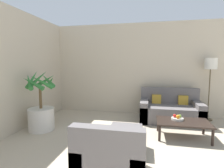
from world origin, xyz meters
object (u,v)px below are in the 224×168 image
(coffee_table, at_px, (183,123))
(ottoman, at_px, (126,138))
(fruit_bowl, at_px, (177,119))
(apple_red, at_px, (175,116))
(potted_palm, at_px, (41,111))
(armchair, at_px, (112,160))
(apple_green, at_px, (180,116))
(orange_fruit, at_px, (178,117))
(floor_lamp, at_px, (211,68))
(sofa_loveseat, at_px, (170,111))

(coffee_table, height_order, ottoman, ottoman)
(fruit_bowl, distance_m, apple_red, 0.08)
(potted_palm, height_order, ottoman, potted_palm)
(coffee_table, height_order, armchair, armchair)
(apple_green, distance_m, orange_fruit, 0.09)
(orange_fruit, relative_size, armchair, 0.09)
(apple_red, xyz_separation_m, ottoman, (-0.92, -0.84, -0.22))
(armchair, bearing_deg, ottoman, 85.57)
(floor_lamp, bearing_deg, coffee_table, -122.93)
(sofa_loveseat, relative_size, floor_lamp, 0.93)
(apple_green, bearing_deg, fruit_bowl, -153.28)
(sofa_loveseat, distance_m, fruit_bowl, 0.99)
(apple_green, relative_size, ottoman, 0.12)
(ottoman, bearing_deg, apple_red, 42.41)
(potted_palm, bearing_deg, orange_fruit, 4.41)
(ottoman, bearing_deg, armchair, -94.43)
(potted_palm, height_order, fruit_bowl, potted_palm)
(floor_lamp, bearing_deg, sofa_loveseat, -163.44)
(orange_fruit, bearing_deg, apple_green, 56.64)
(potted_palm, relative_size, apple_green, 20.82)
(potted_palm, distance_m, ottoman, 2.08)
(sofa_loveseat, xyz_separation_m, ottoman, (-0.94, -1.80, -0.08))
(floor_lamp, distance_m, coffee_table, 1.96)
(apple_green, xyz_separation_m, ottoman, (-1.02, -0.84, -0.21))
(apple_green, height_order, ottoman, apple_green)
(potted_palm, height_order, armchair, potted_palm)
(orange_fruit, bearing_deg, armchair, -122.82)
(orange_fruit, distance_m, armchair, 1.92)
(armchair, height_order, ottoman, armchair)
(apple_red, height_order, apple_green, apple_red)
(fruit_bowl, xyz_separation_m, ottoman, (-0.97, -0.81, -0.16))
(potted_palm, distance_m, floor_lamp, 4.36)
(floor_lamp, xyz_separation_m, fruit_bowl, (-0.98, -1.29, -1.04))
(potted_palm, relative_size, sofa_loveseat, 0.89)
(orange_fruit, bearing_deg, sofa_loveseat, 91.79)
(fruit_bowl, height_order, ottoman, ottoman)
(sofa_loveseat, relative_size, apple_green, 23.30)
(apple_red, height_order, armchair, armchair)
(potted_palm, relative_size, fruit_bowl, 5.71)
(floor_lamp, relative_size, armchair, 1.96)
(potted_palm, bearing_deg, fruit_bowl, 5.37)
(coffee_table, distance_m, fruit_bowl, 0.14)
(floor_lamp, distance_m, fruit_bowl, 1.92)
(fruit_bowl, height_order, apple_red, apple_red)
(potted_palm, bearing_deg, floor_lamp, 21.65)
(potted_palm, xyz_separation_m, apple_green, (3.02, 0.31, -0.01))
(apple_green, bearing_deg, sofa_loveseat, 94.93)
(sofa_loveseat, height_order, apple_red, sofa_loveseat)
(floor_lamp, xyz_separation_m, ottoman, (-1.95, -2.10, -1.20))
(fruit_bowl, bearing_deg, potted_palm, -174.63)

